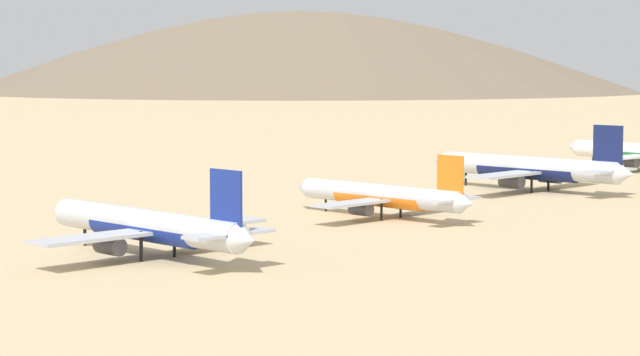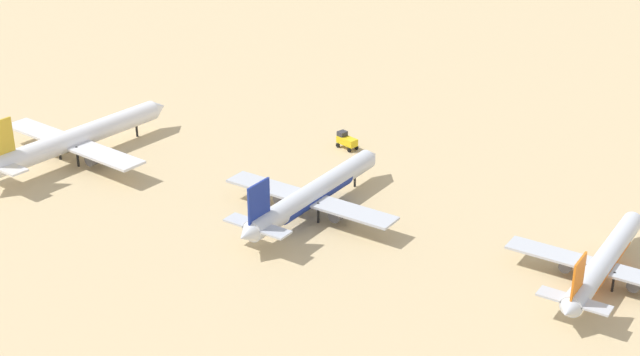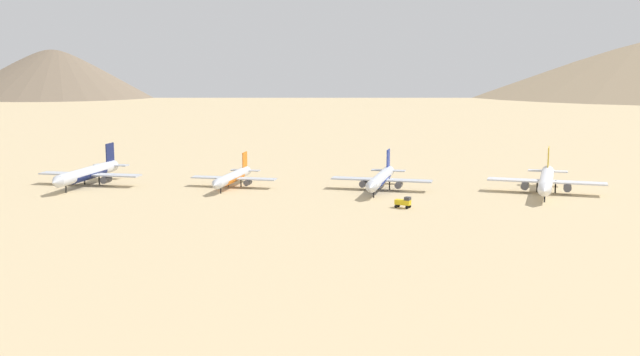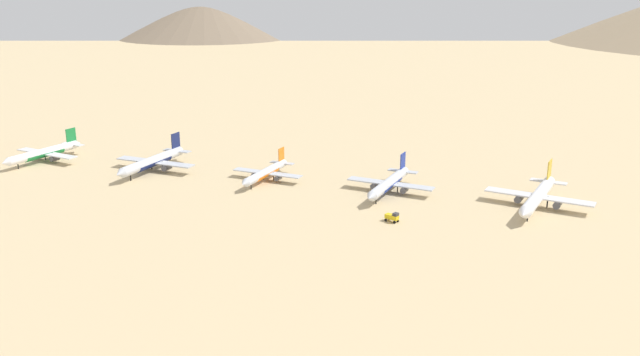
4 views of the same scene
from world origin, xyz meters
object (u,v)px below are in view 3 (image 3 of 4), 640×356
at_px(parked_jet_3, 233,177).
at_px(parked_jet_5, 546,180).
at_px(parked_jet_2, 88,173).
at_px(service_truck, 404,202).
at_px(parked_jet_4, 381,179).

relative_size(parked_jet_3, parked_jet_5, 0.79).
relative_size(parked_jet_2, service_truck, 9.20).
xyz_separation_m(parked_jet_2, service_truck, (16.65, 127.24, -2.88)).
distance_m(parked_jet_2, parked_jet_4, 115.25).
height_order(parked_jet_5, service_truck, parked_jet_5).
distance_m(parked_jet_3, parked_jet_5, 118.81).
xyz_separation_m(parked_jet_2, parked_jet_5, (-23.79, 174.90, 0.22)).
relative_size(parked_jet_2, parked_jet_5, 0.97).
height_order(parked_jet_3, parked_jet_4, parked_jet_4).
distance_m(parked_jet_3, service_truck, 74.95).
distance_m(parked_jet_4, service_truck, 35.59).
distance_m(parked_jet_5, service_truck, 62.58).
distance_m(parked_jet_4, parked_jet_5, 61.27).
bearing_deg(service_truck, parked_jet_2, -97.46).
bearing_deg(parked_jet_5, parked_jet_2, -82.26).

